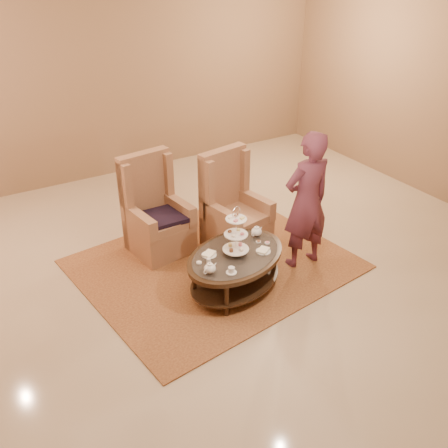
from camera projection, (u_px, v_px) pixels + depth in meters
ground at (239, 286)px, 5.97m from camera, size 8.00×8.00×0.00m
ceiling at (239, 286)px, 5.97m from camera, size 8.00×8.00×0.02m
wall_back at (109, 72)px, 8.10m from camera, size 8.00×0.04×3.50m
rug at (214, 264)px, 6.37m from camera, size 3.47×3.01×0.02m
tea_table at (236, 260)px, 5.73m from camera, size 1.54×1.30×1.10m
armchair_left at (156, 219)px, 6.49m from camera, size 0.79×0.81×1.30m
armchair_right at (232, 215)px, 6.60m from camera, size 0.82×0.84×1.31m
person at (307, 202)px, 5.97m from camera, size 0.65×0.43×1.76m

